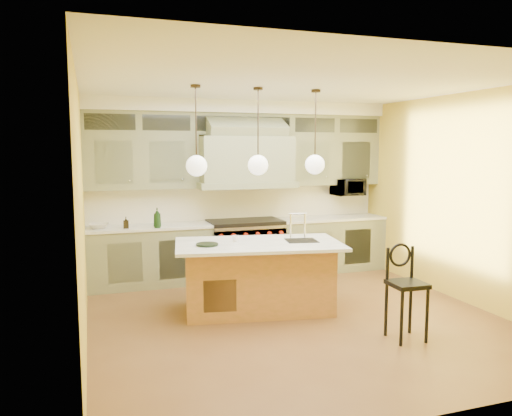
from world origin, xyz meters
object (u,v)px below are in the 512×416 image
object	(u,v)px
kitchen_island	(258,275)
counter_stool	(406,286)
microwave	(348,187)
range	(245,248)

from	to	relation	value
kitchen_island	counter_stool	bearing A→B (deg)	-39.62
counter_stool	microwave	bearing A→B (deg)	74.34
kitchen_island	counter_stool	size ratio (longest dim) A/B	2.15
range	microwave	xyz separation A→B (m)	(1.95, 0.11, 0.96)
microwave	range	bearing A→B (deg)	-176.88
range	counter_stool	size ratio (longest dim) A/B	1.12
range	microwave	distance (m)	2.18
counter_stool	microwave	size ratio (longest dim) A/B	1.97
range	kitchen_island	bearing A→B (deg)	-101.43
counter_stool	kitchen_island	bearing A→B (deg)	132.76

